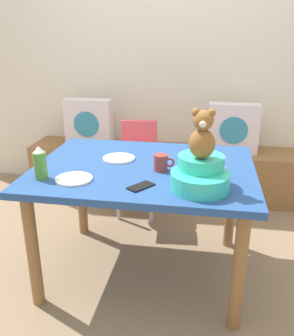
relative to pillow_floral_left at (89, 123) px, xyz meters
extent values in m
plane|color=#8C7256|center=(0.75, -1.22, -0.68)|extent=(8.00, 8.00, 0.00)
cube|color=silver|center=(0.75, 0.29, 0.62)|extent=(4.40, 0.10, 2.60)
cube|color=olive|center=(0.75, 0.02, -0.45)|extent=(2.60, 0.44, 0.46)
cube|color=silver|center=(0.00, 0.00, 0.00)|extent=(0.44, 0.14, 0.44)
cylinder|color=teal|center=(0.00, -0.07, 0.00)|extent=(0.24, 0.01, 0.24)
cube|color=silver|center=(1.33, 0.00, 0.00)|extent=(0.44, 0.14, 0.44)
cylinder|color=teal|center=(1.33, -0.07, 0.00)|extent=(0.24, 0.01, 0.24)
cube|color=#264C8C|center=(0.75, -1.22, 0.04)|extent=(1.29, 0.99, 0.04)
cylinder|color=olive|center=(0.19, -1.63, -0.33)|extent=(0.07, 0.07, 0.70)
cylinder|color=olive|center=(1.30, -1.63, -0.33)|extent=(0.07, 0.07, 0.70)
cylinder|color=olive|center=(0.19, -0.82, -0.33)|extent=(0.07, 0.07, 0.70)
cylinder|color=olive|center=(1.30, -0.82, -0.33)|extent=(0.07, 0.07, 0.70)
cylinder|color=#D84C59|center=(0.55, -0.43, -0.17)|extent=(0.34, 0.34, 0.10)
cube|color=#D84C59|center=(0.54, -0.29, -0.01)|extent=(0.30, 0.07, 0.24)
cube|color=white|center=(0.57, -0.61, -0.10)|extent=(0.32, 0.22, 0.02)
cylinder|color=silver|center=(0.41, -0.57, -0.45)|extent=(0.03, 0.03, 0.46)
cylinder|color=silver|center=(0.69, -0.57, -0.45)|extent=(0.03, 0.03, 0.46)
cylinder|color=silver|center=(0.41, -0.29, -0.45)|extent=(0.03, 0.03, 0.46)
cylinder|color=silver|center=(0.69, -0.29, -0.45)|extent=(0.03, 0.03, 0.46)
cylinder|color=#31CAAF|center=(1.08, -1.51, 0.10)|extent=(0.30, 0.30, 0.09)
cylinder|color=#31CAAF|center=(1.08, -1.45, 0.18)|extent=(0.24, 0.24, 0.07)
ellipsoid|color=#925F2E|center=(1.08, -1.49, 0.29)|extent=(0.13, 0.11, 0.15)
sphere|color=#925F2E|center=(1.08, -1.49, 0.41)|extent=(0.10, 0.10, 0.10)
sphere|color=beige|center=(1.08, -1.53, 0.40)|extent=(0.04, 0.04, 0.04)
sphere|color=#925F2E|center=(1.04, -1.49, 0.45)|extent=(0.04, 0.04, 0.04)
sphere|color=#925F2E|center=(1.12, -1.49, 0.45)|extent=(0.04, 0.04, 0.04)
cylinder|color=#4C8C33|center=(0.23, -1.51, 0.13)|extent=(0.07, 0.07, 0.15)
cone|color=white|center=(0.23, -1.51, 0.23)|extent=(0.06, 0.06, 0.03)
cylinder|color=#9E332D|center=(0.85, -1.28, 0.11)|extent=(0.08, 0.08, 0.09)
torus|color=#9E332D|center=(0.90, -1.28, 0.11)|extent=(0.06, 0.01, 0.06)
cylinder|color=white|center=(0.57, -1.13, 0.07)|extent=(0.20, 0.20, 0.01)
cylinder|color=white|center=(0.41, -1.50, 0.07)|extent=(0.20, 0.20, 0.01)
cube|color=black|center=(0.78, -1.53, 0.06)|extent=(0.14, 0.16, 0.01)
cube|color=silver|center=(1.17, -1.13, 0.06)|extent=(0.12, 0.14, 0.01)
camera|label=1|loc=(1.10, -3.22, 0.82)|focal=38.92mm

